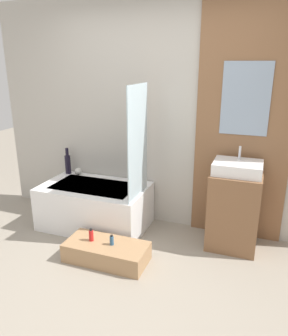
{
  "coord_description": "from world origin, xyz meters",
  "views": [
    {
      "loc": [
        1.13,
        -2.0,
        1.9
      ],
      "look_at": [
        0.13,
        0.69,
        0.96
      ],
      "focal_mm": 35.0,
      "sensor_mm": 36.0,
      "label": 1
    }
  ],
  "objects_px": {
    "bathtub": "(95,206)",
    "sink": "(238,168)",
    "bottle_soap_primary": "(91,235)",
    "vase_round_light": "(78,171)",
    "vase_tall_dark": "(68,163)",
    "bottle_soap_secondary": "(112,240)",
    "wooden_step_bench": "(107,252)"
  },
  "relations": [
    {
      "from": "bathtub",
      "to": "vase_round_light",
      "type": "relative_size",
      "value": 13.75
    },
    {
      "from": "sink",
      "to": "bottle_soap_secondary",
      "type": "xyz_separation_m",
      "value": [
        -1.07,
        -0.73,
        -0.65
      ]
    },
    {
      "from": "vase_round_light",
      "to": "bottle_soap_primary",
      "type": "distance_m",
      "value": 1.16
    },
    {
      "from": "bottle_soap_primary",
      "to": "sink",
      "type": "bearing_deg",
      "value": 29.46
    },
    {
      "from": "bottle_soap_primary",
      "to": "bottle_soap_secondary",
      "type": "height_order",
      "value": "bottle_soap_primary"
    },
    {
      "from": "sink",
      "to": "bottle_soap_secondary",
      "type": "relative_size",
      "value": 4.42
    },
    {
      "from": "bathtub",
      "to": "vase_round_light",
      "type": "distance_m",
      "value": 0.56
    },
    {
      "from": "vase_tall_dark",
      "to": "bottle_soap_secondary",
      "type": "distance_m",
      "value": 1.45
    },
    {
      "from": "vase_tall_dark",
      "to": "wooden_step_bench",
      "type": "bearing_deg",
      "value": -42.58
    },
    {
      "from": "vase_tall_dark",
      "to": "bottle_soap_primary",
      "type": "xyz_separation_m",
      "value": [
        0.82,
        -0.91,
        -0.4
      ]
    },
    {
      "from": "vase_round_light",
      "to": "bottle_soap_secondary",
      "type": "distance_m",
      "value": 1.31
    },
    {
      "from": "vase_tall_dark",
      "to": "bottle_soap_secondary",
      "type": "height_order",
      "value": "vase_tall_dark"
    },
    {
      "from": "sink",
      "to": "bottle_soap_primary",
      "type": "height_order",
      "value": "sink"
    },
    {
      "from": "vase_tall_dark",
      "to": "vase_round_light",
      "type": "height_order",
      "value": "vase_tall_dark"
    },
    {
      "from": "wooden_step_bench",
      "to": "sink",
      "type": "relative_size",
      "value": 1.72
    },
    {
      "from": "bottle_soap_primary",
      "to": "vase_tall_dark",
      "type": "bearing_deg",
      "value": 132.2
    },
    {
      "from": "sink",
      "to": "vase_round_light",
      "type": "distance_m",
      "value": 2.0
    },
    {
      "from": "bathtub",
      "to": "sink",
      "type": "distance_m",
      "value": 1.71
    },
    {
      "from": "vase_round_light",
      "to": "sink",
      "type": "bearing_deg",
      "value": -4.75
    },
    {
      "from": "wooden_step_bench",
      "to": "vase_round_light",
      "type": "height_order",
      "value": "vase_round_light"
    },
    {
      "from": "wooden_step_bench",
      "to": "sink",
      "type": "bearing_deg",
      "value": 32.89
    },
    {
      "from": "bathtub",
      "to": "bottle_soap_primary",
      "type": "bearing_deg",
      "value": -64.88
    },
    {
      "from": "bathtub",
      "to": "vase_tall_dark",
      "type": "distance_m",
      "value": 0.72
    },
    {
      "from": "bottle_soap_secondary",
      "to": "vase_tall_dark",
      "type": "bearing_deg",
      "value": 139.14
    },
    {
      "from": "wooden_step_bench",
      "to": "vase_tall_dark",
      "type": "bearing_deg",
      "value": 137.42
    },
    {
      "from": "wooden_step_bench",
      "to": "sink",
      "type": "xyz_separation_m",
      "value": [
        1.14,
        0.73,
        0.79
      ]
    },
    {
      "from": "vase_round_light",
      "to": "bottle_soap_primary",
      "type": "relative_size",
      "value": 0.66
    },
    {
      "from": "wooden_step_bench",
      "to": "vase_round_light",
      "type": "relative_size",
      "value": 9.14
    },
    {
      "from": "bathtub",
      "to": "sink",
      "type": "xyz_separation_m",
      "value": [
        1.59,
        0.12,
        0.62
      ]
    },
    {
      "from": "vase_tall_dark",
      "to": "vase_round_light",
      "type": "distance_m",
      "value": 0.18
    },
    {
      "from": "sink",
      "to": "bottle_soap_primary",
      "type": "relative_size",
      "value": 3.53
    },
    {
      "from": "bathtub",
      "to": "bottle_soap_secondary",
      "type": "bearing_deg",
      "value": -50.15
    }
  ]
}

